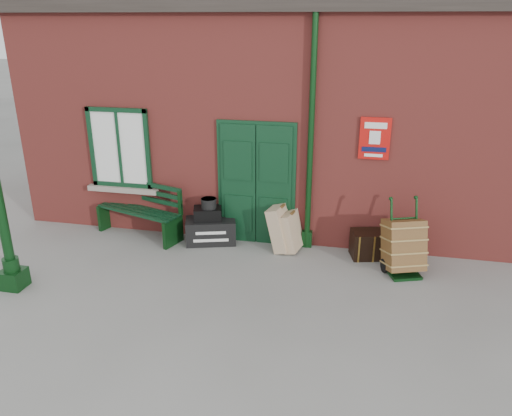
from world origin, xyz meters
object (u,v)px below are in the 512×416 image
(houdini_trunk, at_px, (211,231))
(dark_trunk, at_px, (371,244))
(porter_trolley, at_px, (404,246))
(bench, at_px, (141,208))

(houdini_trunk, relative_size, dark_trunk, 1.38)
(houdini_trunk, height_order, porter_trolley, porter_trolley)
(bench, distance_m, porter_trolley, 4.82)
(houdini_trunk, bearing_deg, dark_trunk, -17.07)
(porter_trolley, xyz_separation_m, dark_trunk, (-0.50, 0.47, -0.24))
(houdini_trunk, distance_m, porter_trolley, 3.44)
(porter_trolley, bearing_deg, dark_trunk, 117.02)
(bench, bearing_deg, porter_trolley, 11.71)
(houdini_trunk, xyz_separation_m, dark_trunk, (2.89, 0.00, 0.01))
(houdini_trunk, distance_m, dark_trunk, 2.90)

